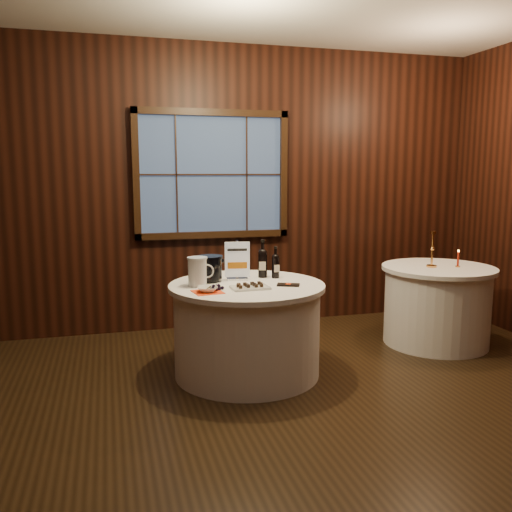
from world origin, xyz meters
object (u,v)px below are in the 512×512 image
object	(u,v)px
chocolate_plate	(250,286)
cracker_bowl	(208,289)
chocolate_box	(288,285)
grape_bunch	(217,288)
sign_stand	(237,267)
side_table	(437,305)
port_bottle_left	(263,261)
port_bottle_right	(276,264)
main_table	(247,329)
ice_bucket	(210,268)
red_candle	(458,260)
brass_candlestick	(432,254)
glass_pitcher	(198,271)

from	to	relation	value
chocolate_plate	cracker_bowl	bearing A→B (deg)	-173.47
chocolate_box	grape_bunch	xyz separation A→B (m)	(-0.59, -0.03, 0.01)
grape_bunch	sign_stand	bearing A→B (deg)	55.48
side_table	grape_bunch	bearing A→B (deg)	-167.90
side_table	port_bottle_left	world-z (taller)	port_bottle_left
port_bottle_right	chocolate_box	world-z (taller)	port_bottle_right
side_table	port_bottle_right	bearing A→B (deg)	-175.83
main_table	chocolate_box	bearing A→B (deg)	-28.27
port_bottle_right	chocolate_plate	size ratio (longest dim) A/B	0.92
chocolate_box	grape_bunch	world-z (taller)	grape_bunch
main_table	ice_bucket	world-z (taller)	ice_bucket
port_bottle_left	ice_bucket	world-z (taller)	port_bottle_left
main_table	cracker_bowl	world-z (taller)	cracker_bowl
red_candle	port_bottle_right	bearing A→B (deg)	-178.58
side_table	port_bottle_left	distance (m)	1.87
chocolate_box	ice_bucket	bearing A→B (deg)	173.96
main_table	cracker_bowl	bearing A→B (deg)	-148.40
port_bottle_left	brass_candlestick	size ratio (longest dim) A/B	0.95
sign_stand	chocolate_plate	bearing A→B (deg)	-78.34
chocolate_plate	brass_candlestick	bearing A→B (deg)	13.92
chocolate_box	glass_pitcher	xyz separation A→B (m)	(-0.70, 0.19, 0.11)
main_table	brass_candlestick	xyz separation A→B (m)	(1.92, 0.29, 0.51)
chocolate_plate	red_candle	size ratio (longest dim) A/B	1.79
cracker_bowl	chocolate_plate	bearing A→B (deg)	6.53
sign_stand	port_bottle_right	world-z (taller)	sign_stand
brass_candlestick	port_bottle_left	bearing A→B (deg)	-177.95
chocolate_box	red_candle	distance (m)	1.89
cracker_bowl	red_candle	size ratio (longest dim) A/B	0.93
sign_stand	red_candle	distance (m)	2.20
chocolate_plate	grape_bunch	xyz separation A→B (m)	(-0.26, -0.00, 0.00)
port_bottle_right	glass_pitcher	bearing A→B (deg)	-171.61
port_bottle_left	red_candle	size ratio (longest dim) A/B	1.96
sign_stand	chocolate_box	distance (m)	0.49
sign_stand	cracker_bowl	xyz separation A→B (m)	(-0.33, -0.39, -0.09)
grape_bunch	port_bottle_right	bearing A→B (deg)	31.94
side_table	chocolate_box	bearing A→B (deg)	-164.73
main_table	sign_stand	world-z (taller)	sign_stand
chocolate_plate	chocolate_box	size ratio (longest dim) A/B	1.69
glass_pitcher	brass_candlestick	size ratio (longest dim) A/B	0.67
ice_bucket	brass_candlestick	xyz separation A→B (m)	(2.19, 0.12, 0.01)
chocolate_plate	brass_candlestick	size ratio (longest dim) A/B	0.86
sign_stand	chocolate_plate	xyz separation A→B (m)	(0.02, -0.35, -0.10)
port_bottle_right	chocolate_box	xyz separation A→B (m)	(0.00, -0.34, -0.11)
side_table	brass_candlestick	world-z (taller)	brass_candlestick
chocolate_plate	red_candle	bearing A→B (deg)	10.62
sign_stand	cracker_bowl	bearing A→B (deg)	-120.77
sign_stand	chocolate_box	size ratio (longest dim) A/B	1.90
ice_bucket	red_candle	bearing A→B (deg)	1.24
port_bottle_right	chocolate_plate	distance (m)	0.50
cracker_bowl	brass_candlestick	bearing A→B (deg)	12.82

